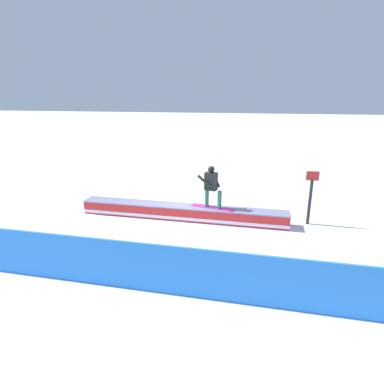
% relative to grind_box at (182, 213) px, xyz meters
% --- Properties ---
extents(ground_plane, '(120.00, 120.00, 0.00)m').
position_rel_grind_box_xyz_m(ground_plane, '(0.00, 0.00, -0.22)').
color(ground_plane, white).
extents(grind_box, '(7.23, 0.87, 0.49)m').
position_rel_grind_box_xyz_m(grind_box, '(0.00, 0.00, 0.00)').
color(grind_box, red).
rests_on(grind_box, ground_plane).
extents(snowboarder, '(1.55, 0.63, 1.44)m').
position_rel_grind_box_xyz_m(snowboarder, '(-1.01, 0.02, 1.04)').
color(snowboarder, '#C3298B').
rests_on(snowboarder, grind_box).
extents(safety_fence, '(13.18, 0.50, 1.16)m').
position_rel_grind_box_xyz_m(safety_fence, '(0.00, 4.33, 0.36)').
color(safety_fence, '#2C83E8').
rests_on(safety_fence, ground_plane).
extents(trail_marker, '(0.40, 0.10, 1.81)m').
position_rel_grind_box_xyz_m(trail_marker, '(-4.24, -0.33, 0.75)').
color(trail_marker, '#262628').
rests_on(trail_marker, ground_plane).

